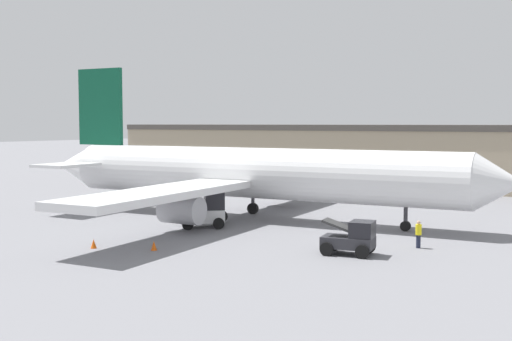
{
  "coord_description": "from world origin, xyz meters",
  "views": [
    {
      "loc": [
        27.62,
        -40.67,
        7.42
      ],
      "look_at": [
        0.0,
        0.0,
        3.79
      ],
      "focal_mm": 45.0,
      "sensor_mm": 36.0,
      "label": 1
    }
  ],
  "objects_px": {
    "ground_crew_worker": "(418,233)",
    "safety_cone_near": "(94,244)",
    "baggage_tug": "(206,211)",
    "airplane": "(245,173)",
    "safety_cone_far": "(154,246)",
    "belt_loader_truck": "(352,238)"
  },
  "relations": [
    {
      "from": "baggage_tug",
      "to": "safety_cone_near",
      "type": "bearing_deg",
      "value": -137.99
    },
    {
      "from": "baggage_tug",
      "to": "safety_cone_far",
      "type": "distance_m",
      "value": 8.66
    },
    {
      "from": "airplane",
      "to": "safety_cone_far",
      "type": "height_order",
      "value": "airplane"
    },
    {
      "from": "ground_crew_worker",
      "to": "safety_cone_near",
      "type": "height_order",
      "value": "ground_crew_worker"
    },
    {
      "from": "belt_loader_truck",
      "to": "airplane",
      "type": "bearing_deg",
      "value": 136.4
    },
    {
      "from": "airplane",
      "to": "baggage_tug",
      "type": "relative_size",
      "value": 11.18
    },
    {
      "from": "safety_cone_near",
      "to": "safety_cone_far",
      "type": "relative_size",
      "value": 1.0
    },
    {
      "from": "safety_cone_near",
      "to": "airplane",
      "type": "bearing_deg",
      "value": 87.89
    },
    {
      "from": "ground_crew_worker",
      "to": "belt_loader_truck",
      "type": "xyz_separation_m",
      "value": [
        -2.42,
        -4.03,
        0.07
      ]
    },
    {
      "from": "airplane",
      "to": "safety_cone_far",
      "type": "distance_m",
      "value": 13.95
    },
    {
      "from": "airplane",
      "to": "safety_cone_near",
      "type": "height_order",
      "value": "airplane"
    },
    {
      "from": "safety_cone_near",
      "to": "ground_crew_worker",
      "type": "bearing_deg",
      "value": 34.42
    },
    {
      "from": "airplane",
      "to": "safety_cone_near",
      "type": "bearing_deg",
      "value": -98.61
    },
    {
      "from": "safety_cone_far",
      "to": "baggage_tug",
      "type": "bearing_deg",
      "value": 107.86
    },
    {
      "from": "safety_cone_near",
      "to": "safety_cone_far",
      "type": "height_order",
      "value": "same"
    },
    {
      "from": "ground_crew_worker",
      "to": "baggage_tug",
      "type": "distance_m",
      "value": 15.25
    },
    {
      "from": "safety_cone_near",
      "to": "safety_cone_far",
      "type": "bearing_deg",
      "value": 24.65
    },
    {
      "from": "safety_cone_far",
      "to": "safety_cone_near",
      "type": "bearing_deg",
      "value": -155.35
    },
    {
      "from": "safety_cone_near",
      "to": "belt_loader_truck",
      "type": "bearing_deg",
      "value": 27.03
    },
    {
      "from": "airplane",
      "to": "belt_loader_truck",
      "type": "relative_size",
      "value": 12.6
    },
    {
      "from": "ground_crew_worker",
      "to": "safety_cone_near",
      "type": "relative_size",
      "value": 3.0
    },
    {
      "from": "ground_crew_worker",
      "to": "baggage_tug",
      "type": "height_order",
      "value": "baggage_tug"
    }
  ]
}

